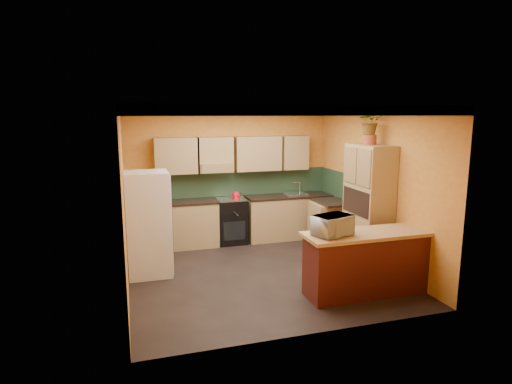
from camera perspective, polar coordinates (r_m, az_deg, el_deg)
room_shell at (r=7.05m, az=0.06°, el=6.21°), size 4.24×4.24×2.72m
base_cabinets_back at (r=8.91m, az=0.55°, el=-3.66°), size 3.65×0.60×0.88m
countertop_back at (r=8.81m, az=0.55°, el=-0.76°), size 3.65×0.62×0.04m
stove at (r=8.74m, az=-3.37°, el=-3.85°), size 0.58×0.58×0.91m
kettle at (r=8.60m, az=-2.68°, el=-0.36°), size 0.19×0.19×0.18m
sink at (r=9.06m, az=5.23°, el=-0.26°), size 0.48×0.40×0.03m
base_cabinets_right at (r=8.61m, az=10.13°, el=-4.32°), size 0.60×0.80×0.88m
countertop_right at (r=8.51m, az=10.23°, el=-1.32°), size 0.62×0.80×0.04m
fridge at (r=7.14m, az=-14.18°, el=-4.13°), size 0.68×0.66×1.70m
pantry at (r=7.49m, az=14.73°, el=-1.91°), size 0.48×0.90×2.10m
fern_pot at (r=7.38m, az=14.93°, el=6.77°), size 0.22×0.22×0.16m
fern at (r=7.37m, az=15.04°, el=9.15°), size 0.50×0.47×0.45m
breakfast_bar at (r=6.51m, az=14.54°, el=-9.36°), size 1.80×0.55×0.88m
bar_top at (r=6.37m, az=14.73°, el=-5.41°), size 1.90×0.65×0.05m
microwave at (r=6.05m, az=10.18°, el=-4.40°), size 0.61×0.51×0.29m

